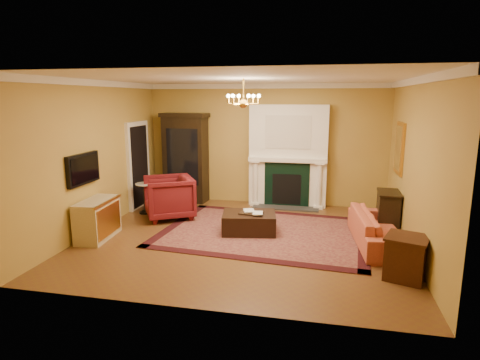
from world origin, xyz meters
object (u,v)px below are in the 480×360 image
(coral_sofa, at_px, (379,224))
(end_table, at_px, (406,259))
(wingback_armchair, at_px, (169,195))
(leather_ottoman, at_px, (249,222))
(console_table, at_px, (388,212))
(commode, at_px, (97,219))
(pedestal_table, at_px, (145,196))
(china_cabinet, at_px, (186,160))

(coral_sofa, height_order, end_table, coral_sofa)
(coral_sofa, distance_m, end_table, 1.41)
(wingback_armchair, distance_m, leather_ottoman, 2.07)
(console_table, bearing_deg, commode, -160.89)
(wingback_armchair, bearing_deg, coral_sofa, 49.44)
(pedestal_table, relative_size, end_table, 1.14)
(china_cabinet, distance_m, leather_ottoman, 3.13)
(wingback_armchair, xyz_separation_m, console_table, (4.67, 0.09, -0.13))
(commode, bearing_deg, end_table, -10.69)
(commode, distance_m, leather_ottoman, 2.94)
(pedestal_table, height_order, end_table, pedestal_table)
(wingback_armchair, bearing_deg, console_table, 60.89)
(china_cabinet, height_order, wingback_armchair, china_cabinet)
(wingback_armchair, distance_m, coral_sofa, 4.47)
(wingback_armchair, bearing_deg, pedestal_table, -138.36)
(china_cabinet, xyz_separation_m, end_table, (4.74, -3.74, -0.78))
(china_cabinet, relative_size, pedestal_table, 3.04)
(coral_sofa, xyz_separation_m, end_table, (0.22, -1.39, -0.09))
(china_cabinet, xyz_separation_m, wingback_armchair, (0.13, -1.54, -0.57))
(pedestal_table, relative_size, console_table, 0.92)
(end_table, height_order, console_table, console_table)
(console_table, bearing_deg, leather_ottoman, -162.77)
(pedestal_table, bearing_deg, console_table, -1.52)
(commode, distance_m, coral_sofa, 5.29)
(commode, height_order, console_table, console_table)
(coral_sofa, height_order, leather_ottoman, coral_sofa)
(commode, height_order, coral_sofa, coral_sofa)
(end_table, xyz_separation_m, console_table, (0.06, 2.28, 0.08))
(wingback_armchair, height_order, commode, wingback_armchair)
(coral_sofa, bearing_deg, wingback_armchair, 74.34)
(console_table, bearing_deg, coral_sofa, -104.56)
(leather_ottoman, bearing_deg, coral_sofa, -13.77)
(china_cabinet, distance_m, wingback_armchair, 1.65)
(wingback_armchair, height_order, coral_sofa, wingback_armchair)
(console_table, relative_size, leather_ottoman, 0.75)
(end_table, xyz_separation_m, leather_ottoman, (-2.67, 1.57, -0.10))
(console_table, height_order, leather_ottoman, console_table)
(coral_sofa, xyz_separation_m, leather_ottoman, (-2.45, 0.18, -0.19))
(pedestal_table, distance_m, end_table, 5.83)
(coral_sofa, relative_size, end_table, 3.29)
(pedestal_table, xyz_separation_m, commode, (-0.15, -1.78, -0.04))
(china_cabinet, bearing_deg, leather_ottoman, -41.82)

